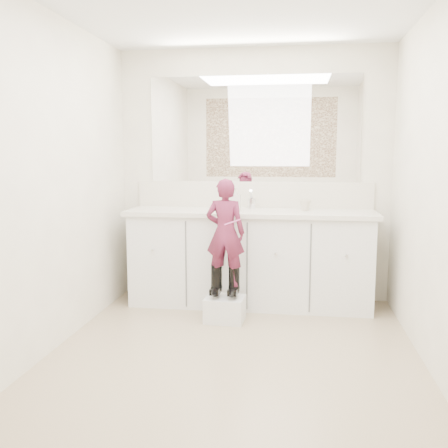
# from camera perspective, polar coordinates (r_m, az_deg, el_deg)

# --- Properties ---
(floor) EXTENTS (3.00, 3.00, 0.00)m
(floor) POSITION_cam_1_polar(r_m,az_deg,el_deg) (3.64, 1.06, -14.72)
(floor) COLOR #938560
(floor) RESTS_ON ground
(wall_back) EXTENTS (2.60, 0.00, 2.60)m
(wall_back) POSITION_cam_1_polar(r_m,az_deg,el_deg) (4.85, 3.36, 5.56)
(wall_back) COLOR beige
(wall_back) RESTS_ON floor
(wall_front) EXTENTS (2.60, 0.00, 2.60)m
(wall_front) POSITION_cam_1_polar(r_m,az_deg,el_deg) (1.89, -4.62, 1.67)
(wall_front) COLOR beige
(wall_front) RESTS_ON floor
(wall_left) EXTENTS (0.00, 3.00, 3.00)m
(wall_left) POSITION_cam_1_polar(r_m,az_deg,el_deg) (3.76, -19.03, 4.42)
(wall_left) COLOR beige
(wall_left) RESTS_ON floor
(wall_right) EXTENTS (0.00, 3.00, 3.00)m
(wall_right) POSITION_cam_1_polar(r_m,az_deg,el_deg) (3.45, 23.11, 3.93)
(wall_right) COLOR beige
(wall_right) RESTS_ON floor
(vanity_cabinet) EXTENTS (2.20, 0.55, 0.85)m
(vanity_cabinet) POSITION_cam_1_polar(r_m,az_deg,el_deg) (4.68, 2.99, -4.10)
(vanity_cabinet) COLOR silver
(vanity_cabinet) RESTS_ON floor
(countertop) EXTENTS (2.28, 0.58, 0.04)m
(countertop) POSITION_cam_1_polar(r_m,az_deg,el_deg) (4.59, 3.01, 1.30)
(countertop) COLOR beige
(countertop) RESTS_ON vanity_cabinet
(backsplash) EXTENTS (2.28, 0.03, 0.25)m
(backsplash) POSITION_cam_1_polar(r_m,az_deg,el_deg) (4.85, 3.33, 3.37)
(backsplash) COLOR beige
(backsplash) RESTS_ON countertop
(mirror) EXTENTS (2.00, 0.02, 1.00)m
(mirror) POSITION_cam_1_polar(r_m,az_deg,el_deg) (4.84, 3.39, 10.77)
(mirror) COLOR white
(mirror) RESTS_ON wall_back
(dot_panel) EXTENTS (2.00, 0.01, 1.20)m
(dot_panel) POSITION_cam_1_polar(r_m,az_deg,el_deg) (1.90, -4.71, 15.29)
(dot_panel) COLOR #472819
(dot_panel) RESTS_ON wall_front
(faucet) EXTENTS (0.08, 0.08, 0.10)m
(faucet) POSITION_cam_1_polar(r_m,az_deg,el_deg) (4.75, 3.20, 2.37)
(faucet) COLOR silver
(faucet) RESTS_ON countertop
(cup) EXTENTS (0.13, 0.13, 0.10)m
(cup) POSITION_cam_1_polar(r_m,az_deg,el_deg) (4.64, 9.27, 2.14)
(cup) COLOR beige
(cup) RESTS_ON countertop
(soap_bottle) EXTENTS (0.10, 0.10, 0.21)m
(soap_bottle) POSITION_cam_1_polar(r_m,az_deg,el_deg) (4.57, 1.31, 2.85)
(soap_bottle) COLOR beige
(soap_bottle) RESTS_ON countertop
(step_stool) EXTENTS (0.34, 0.29, 0.21)m
(step_stool) POSITION_cam_1_polar(r_m,az_deg,el_deg) (4.29, 0.11, -9.69)
(step_stool) COLOR silver
(step_stool) RESTS_ON floor
(boot_left) EXTENTS (0.11, 0.19, 0.27)m
(boot_left) POSITION_cam_1_polar(r_m,az_deg,el_deg) (4.25, -0.86, -6.50)
(boot_left) COLOR black
(boot_left) RESTS_ON step_stool
(boot_right) EXTENTS (0.11, 0.19, 0.27)m
(boot_right) POSITION_cam_1_polar(r_m,az_deg,el_deg) (4.23, 1.16, -6.57)
(boot_right) COLOR black
(boot_right) RESTS_ON step_stool
(toddler) EXTENTS (0.34, 0.23, 0.90)m
(toddler) POSITION_cam_1_polar(r_m,az_deg,el_deg) (4.15, 0.15, -0.98)
(toddler) COLOR #982F56
(toddler) RESTS_ON step_stool
(toothbrush) EXTENTS (0.14, 0.02, 0.06)m
(toothbrush) POSITION_cam_1_polar(r_m,az_deg,el_deg) (4.05, 0.97, 0.21)
(toothbrush) COLOR #D653A0
(toothbrush) RESTS_ON toddler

